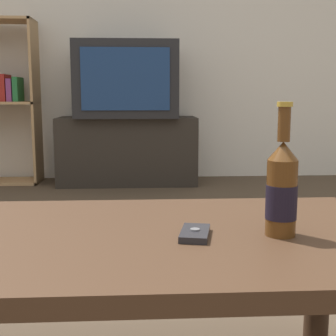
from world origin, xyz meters
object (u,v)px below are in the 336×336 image
at_px(bookshelf, 9,99).
at_px(beer_bottle, 282,189).
at_px(tv_stand, 128,150).
at_px(television, 127,80).
at_px(cell_phone, 195,233).

height_order(bookshelf, beer_bottle, bookshelf).
bearing_deg(tv_stand, beer_bottle, -81.71).
bearing_deg(television, tv_stand, 90.00).
bearing_deg(television, bookshelf, 175.04).
bearing_deg(beer_bottle, bookshelf, 115.07).
distance_m(television, beer_bottle, 2.81).
xyz_separation_m(tv_stand, bookshelf, (-0.93, 0.08, 0.41)).
relative_size(beer_bottle, cell_phone, 2.37).
bearing_deg(cell_phone, beer_bottle, 11.86).
bearing_deg(cell_phone, television, 106.36).
height_order(television, cell_phone, television).
xyz_separation_m(tv_stand, television, (0.00, -0.00, 0.55)).
xyz_separation_m(television, cell_phone, (0.22, -2.77, -0.40)).
relative_size(tv_stand, cell_phone, 9.12).
relative_size(tv_stand, television, 1.39).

